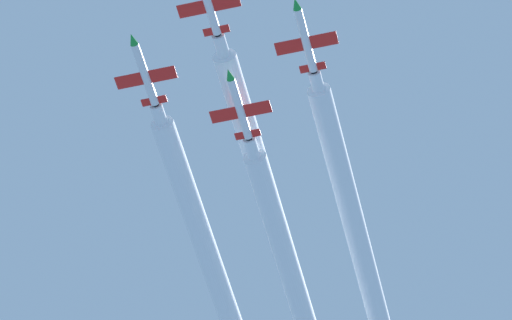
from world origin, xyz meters
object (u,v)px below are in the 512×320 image
object	(u,v)px
jet_slot	(239,107)
jet_right_wingman	(144,72)
jet_left_wingman	(305,38)
jet_lead	(207,0)

from	to	relation	value
jet_slot	jet_right_wingman	bearing A→B (deg)	32.28
jet_left_wingman	jet_slot	bearing A→B (deg)	-34.02
jet_right_wingman	jet_lead	bearing A→B (deg)	144.44
jet_right_wingman	jet_slot	bearing A→B (deg)	-147.72
jet_left_wingman	jet_slot	world-z (taller)	jet_left_wingman
jet_lead	jet_slot	bearing A→B (deg)	-92.65
jet_right_wingman	jet_left_wingman	bearing A→B (deg)	179.82
jet_left_wingman	jet_slot	distance (m)	11.92
jet_right_wingman	jet_slot	distance (m)	12.30
jet_right_wingman	jet_slot	size ratio (longest dim) A/B	1.00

